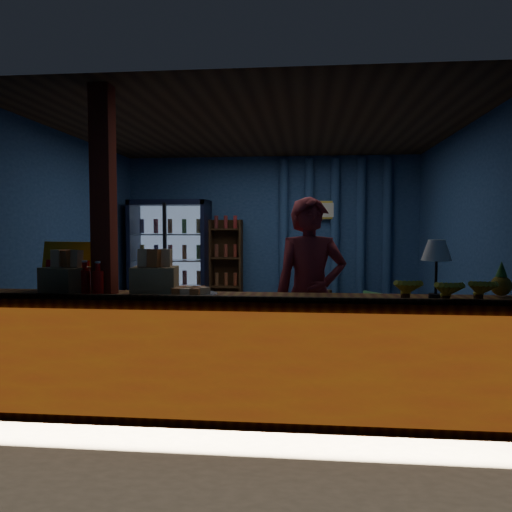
{
  "coord_description": "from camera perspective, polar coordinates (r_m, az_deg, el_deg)",
  "views": [
    {
      "loc": [
        0.54,
        -5.73,
        1.49
      ],
      "look_at": [
        -0.0,
        -0.2,
        1.16
      ],
      "focal_mm": 35.0,
      "sensor_mm": 36.0,
      "label": 1
    }
  ],
  "objects": [
    {
      "name": "pineapple",
      "position": [
        4.29,
        26.22,
        -2.73
      ],
      "size": [
        0.16,
        0.16,
        0.27
      ],
      "color": "olive",
      "rests_on": "counter"
    },
    {
      "name": "green_chair",
      "position": [
        7.24,
        12.02,
        -6.32
      ],
      "size": [
        0.85,
        0.85,
        0.56
      ],
      "primitive_type": "imported",
      "rotation": [
        0.0,
        0.0,
        3.73
      ],
      "color": "#53A656",
      "rests_on": "ground"
    },
    {
      "name": "soda_bottles",
      "position": [
        4.12,
        -18.3,
        -2.8
      ],
      "size": [
        0.23,
        0.17,
        0.28
      ],
      "color": "red",
      "rests_on": "counter"
    },
    {
      "name": "pastry_tray",
      "position": [
        3.92,
        -7.66,
        -4.25
      ],
      "size": [
        0.45,
        0.45,
        0.07
      ],
      "color": "silver",
      "rests_on": "counter"
    },
    {
      "name": "table_lamp",
      "position": [
        4.0,
        19.93,
        0.37
      ],
      "size": [
        0.23,
        0.23,
        0.44
      ],
      "color": "black",
      "rests_on": "counter"
    },
    {
      "name": "banana_bunches",
      "position": [
        3.94,
        20.73,
        -3.54
      ],
      "size": [
        0.77,
        0.3,
        0.17
      ],
      "color": "gold",
      "rests_on": "counter"
    },
    {
      "name": "snack_box_centre",
      "position": [
        4.06,
        -11.48,
        -2.54
      ],
      "size": [
        0.37,
        0.32,
        0.36
      ],
      "color": "#AA8152",
      "rests_on": "counter"
    },
    {
      "name": "counter",
      "position": [
        3.99,
        -2.41,
        -11.39
      ],
      "size": [
        4.4,
        0.57,
        0.99
      ],
      "color": "brown",
      "rests_on": "ground"
    },
    {
      "name": "beverage_cooler",
      "position": [
        7.95,
        -9.62,
        -0.7
      ],
      "size": [
        1.2,
        0.62,
        1.9
      ],
      "color": "black",
      "rests_on": "ground"
    },
    {
      "name": "ground",
      "position": [
        5.94,
        0.24,
        -11.17
      ],
      "size": [
        4.6,
        4.6,
        0.0
      ],
      "primitive_type": "plane",
      "color": "#515154",
      "rests_on": "ground"
    },
    {
      "name": "bottle_shelf",
      "position": [
        7.91,
        -3.39,
        -1.69
      ],
      "size": [
        0.5,
        0.28,
        1.6
      ],
      "color": "#3B2312",
      "rests_on": "ground"
    },
    {
      "name": "yellow_sign",
      "position": [
        4.53,
        -20.65,
        -1.09
      ],
      "size": [
        0.53,
        0.21,
        0.41
      ],
      "color": "#E1A20B",
      "rests_on": "counter"
    },
    {
      "name": "framed_picture",
      "position": [
        7.83,
        7.95,
        5.23
      ],
      "size": [
        0.36,
        0.04,
        0.28
      ],
      "color": "gold",
      "rests_on": "room_walls"
    },
    {
      "name": "room_walls",
      "position": [
        5.75,
        0.25,
        4.14
      ],
      "size": [
        4.6,
        4.6,
        4.6
      ],
      "color": "navy",
      "rests_on": "ground"
    },
    {
      "name": "side_table",
      "position": [
        7.37,
        8.28,
        -6.42
      ],
      "size": [
        0.54,
        0.39,
        0.58
      ],
      "color": "#3B2312",
      "rests_on": "ground"
    },
    {
      "name": "shopkeeper",
      "position": [
        4.46,
        6.24,
        -4.57
      ],
      "size": [
        0.7,
        0.51,
        1.76
      ],
      "primitive_type": "imported",
      "rotation": [
        0.0,
        0.0,
        0.15
      ],
      "color": "maroon",
      "rests_on": "ground"
    },
    {
      "name": "support_post",
      "position": [
        4.15,
        -16.93,
        0.57
      ],
      "size": [
        0.16,
        0.16,
        2.6
      ],
      "primitive_type": "cube",
      "color": "maroon",
      "rests_on": "ground"
    },
    {
      "name": "snack_box_left",
      "position": [
        4.28,
        -20.87,
        -2.43
      ],
      "size": [
        0.41,
        0.38,
        0.36
      ],
      "color": "#AA8152",
      "rests_on": "counter"
    },
    {
      "name": "curtain_folds",
      "position": [
        7.88,
        9.0,
        1.94
      ],
      "size": [
        1.74,
        0.14,
        2.5
      ],
      "color": "navy",
      "rests_on": "room_walls"
    }
  ]
}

